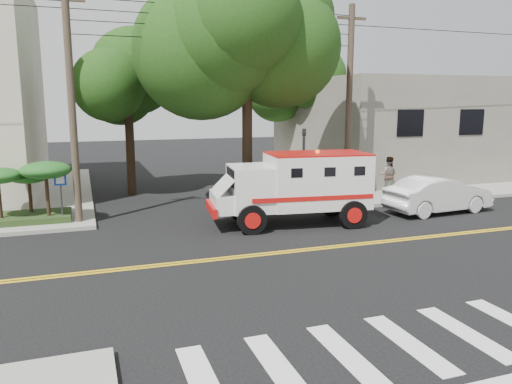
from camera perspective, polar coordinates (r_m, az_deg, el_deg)
name	(u,v)px	position (r m, az deg, el deg)	size (l,w,h in m)	color
ground	(267,254)	(15.90, 1.25, -7.10)	(100.00, 100.00, 0.00)	black
sidewalk_ne	(388,174)	(33.82, 14.80, 1.99)	(17.00, 17.00, 0.15)	gray
building_right	(405,126)	(34.81, 16.64, 7.22)	(14.00, 12.00, 6.00)	#69645A
utility_pole_left	(72,108)	(20.21, -20.28, 8.95)	(0.28, 0.28, 9.00)	#382D23
utility_pole_right	(349,107)	(23.49, 10.56, 9.50)	(0.28, 0.28, 9.00)	#382D23
tree_main	(259,42)	(21.81, 0.35, 16.73)	(6.08, 5.70, 9.85)	black
tree_left	(134,82)	(26.15, -13.74, 12.14)	(4.48, 4.20, 7.70)	black
tree_right	(310,81)	(33.19, 6.19, 12.54)	(4.80, 4.50, 8.20)	black
traffic_signal	(304,160)	(21.95, 5.46, 3.63)	(0.15, 0.18, 3.60)	#3F3F42
accessibility_sign	(61,191)	(20.68, -21.40, 0.15)	(0.45, 0.10, 2.02)	#3F3F42
palm_planter	(27,183)	(21.17, -24.75, 0.90)	(3.52, 2.63, 2.36)	#1E3314
armored_truck	(297,184)	(19.42, 4.75, 0.89)	(6.37, 3.07, 2.80)	silver
parked_sedan	(438,195)	(22.98, 20.13, -0.27)	(1.68, 4.81, 1.58)	silver
pedestrian_a	(355,185)	(23.22, 11.28, 0.78)	(0.62, 0.41, 1.69)	gray
pedestrian_b	(388,175)	(26.23, 14.88, 1.91)	(0.91, 0.71, 1.87)	gray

